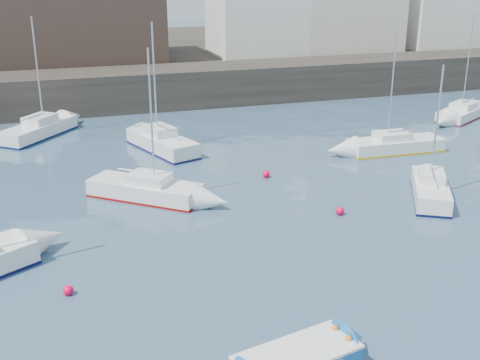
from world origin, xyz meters
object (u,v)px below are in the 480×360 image
object	(u,v)px
blue_dinghy	(297,360)
buoy_mid	(340,215)
sailboat_g	(465,112)
sailboat_h	(38,129)
sailboat_f	(162,142)
sailboat_d	(395,144)
sailboat_c	(430,189)
buoy_near	(69,295)
buoy_far	(266,177)
sailboat_b	(146,189)

from	to	relation	value
blue_dinghy	buoy_mid	bearing A→B (deg)	57.45
sailboat_g	sailboat_h	size ratio (longest dim) A/B	0.99
sailboat_f	sailboat_h	size ratio (longest dim) A/B	0.99
blue_dinghy	sailboat_h	bearing A→B (deg)	103.78
sailboat_d	buoy_mid	xyz separation A→B (m)	(-7.69, -7.89, -0.46)
sailboat_c	sailboat_d	size ratio (longest dim) A/B	0.86
sailboat_c	buoy_near	size ratio (longest dim) A/B	17.29
sailboat_d	buoy_far	distance (m)	9.40
sailboat_c	sailboat_f	distance (m)	16.35
sailboat_d	sailboat_f	size ratio (longest dim) A/B	0.98
sailboat_f	buoy_far	size ratio (longest dim) A/B	18.94
blue_dinghy	sailboat_h	size ratio (longest dim) A/B	0.50
buoy_near	sailboat_c	bearing A→B (deg)	13.02
buoy_mid	buoy_far	size ratio (longest dim) A/B	0.98
sailboat_g	sailboat_h	world-z (taller)	sailboat_h
sailboat_f	sailboat_h	bearing A→B (deg)	142.16
sailboat_g	buoy_far	bearing A→B (deg)	-156.79
sailboat_d	sailboat_h	world-z (taller)	sailboat_h
sailboat_g	buoy_mid	size ratio (longest dim) A/B	19.42
sailboat_d	sailboat_f	world-z (taller)	sailboat_f
sailboat_f	sailboat_g	size ratio (longest dim) A/B	1.00
blue_dinghy	sailboat_g	world-z (taller)	sailboat_g
sailboat_h	buoy_mid	bearing A→B (deg)	-54.00
sailboat_b	buoy_mid	size ratio (longest dim) A/B	18.51
buoy_near	buoy_far	xyz separation A→B (m)	(10.83, 9.44, 0.00)
blue_dinghy	sailboat_h	distance (m)	28.88
blue_dinghy	buoy_far	size ratio (longest dim) A/B	9.47
sailboat_c	sailboat_g	xyz separation A→B (m)	(12.21, 13.48, -0.06)
blue_dinghy	sailboat_h	world-z (taller)	sailboat_h
sailboat_b	sailboat_c	size ratio (longest dim) A/B	1.13
sailboat_c	sailboat_g	distance (m)	18.19
sailboat_f	buoy_far	xyz separation A→B (m)	(4.44, -6.63, -0.54)
buoy_near	buoy_far	world-z (taller)	buoy_far
sailboat_h	buoy_mid	distance (m)	22.45
sailboat_d	sailboat_c	bearing A→B (deg)	-108.90
sailboat_g	sailboat_c	bearing A→B (deg)	-132.17
sailboat_b	buoy_near	world-z (taller)	sailboat_b
sailboat_g	sailboat_d	bearing A→B (deg)	-147.87
sailboat_b	sailboat_d	bearing A→B (deg)	11.13
buoy_mid	buoy_far	distance (m)	6.07
sailboat_f	blue_dinghy	bearing A→B (deg)	-90.99
sailboat_h	sailboat_c	bearing A→B (deg)	-43.91
buoy_mid	sailboat_g	bearing A→B (deg)	38.81
sailboat_b	sailboat_d	world-z (taller)	sailboat_d
sailboat_g	buoy_far	xyz separation A→B (m)	(-18.85, -8.08, -0.44)
sailboat_f	buoy_near	distance (m)	17.30
buoy_near	buoy_far	distance (m)	14.37
buoy_near	buoy_mid	distance (m)	12.82
sailboat_c	buoy_mid	world-z (taller)	sailboat_c
sailboat_f	buoy_far	world-z (taller)	sailboat_f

